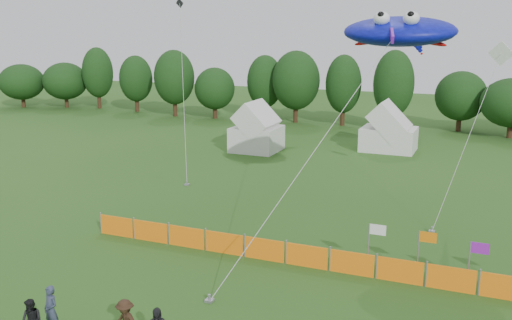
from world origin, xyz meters
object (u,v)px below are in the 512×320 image
at_px(tent_right, 389,132).
at_px(barrier_fence, 285,253).
at_px(tent_left, 257,131).
at_px(stingray_kite, 401,32).
at_px(spectator_a, 51,310).

distance_m(tent_right, barrier_fence, 26.00).
relative_size(tent_left, barrier_fence, 0.19).
bearing_deg(tent_right, stingray_kite, -79.67).
xyz_separation_m(tent_right, spectator_a, (-5.32, -34.65, -0.76)).
distance_m(tent_right, stingray_kite, 21.57).
height_order(barrier_fence, stingray_kite, stingray_kite).
bearing_deg(spectator_a, tent_right, 98.75).
bearing_deg(stingray_kite, spectator_a, -120.42).
bearing_deg(tent_right, tent_left, -156.65).
bearing_deg(tent_left, stingray_kite, -47.37).
relative_size(barrier_fence, spectator_a, 11.57).
height_order(tent_left, barrier_fence, tent_left).
distance_m(tent_left, tent_right, 11.24).
height_order(spectator_a, stingray_kite, stingray_kite).
height_order(tent_left, tent_right, tent_left).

